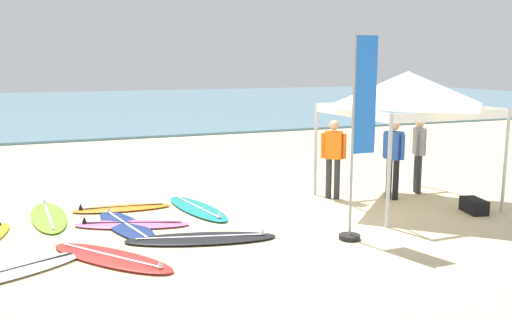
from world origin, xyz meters
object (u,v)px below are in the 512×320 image
object	(u,v)px
person_grey	(419,150)
surfboard_pink	(131,224)
surfboard_teal	(198,208)
person_blue	(393,154)
gear_bag_near_tent	(474,206)
canopy_tent	(408,89)
person_orange	(333,154)
surfboard_lime	(49,217)
banner_flag	(358,146)
surfboard_black	(202,238)
surfboard_orange	(121,208)
surfboard_red	(111,258)
surfboard_navy	(126,225)
surfboard_white	(8,272)

from	to	relation	value
person_grey	surfboard_pink	bearing A→B (deg)	-178.31
surfboard_teal	person_blue	xyz separation A→B (m)	(4.16, -0.71, 0.95)
gear_bag_near_tent	person_grey	bearing A→B (deg)	87.97
canopy_tent	person_orange	bearing A→B (deg)	142.53
surfboard_teal	surfboard_lime	distance (m)	2.84
surfboard_pink	banner_flag	world-z (taller)	banner_flag
surfboard_black	surfboard_teal	size ratio (longest dim) A/B	1.10
surfboard_orange	banner_flag	xyz separation A→B (m)	(3.35, -3.38, 1.54)
canopy_tent	surfboard_black	xyz separation A→B (m)	(-4.66, -0.82, -2.35)
surfboard_lime	person_orange	xyz separation A→B (m)	(5.79, -0.66, 0.95)
surfboard_red	surfboard_lime	xyz separation A→B (m)	(-0.78, 2.76, 0.00)
surfboard_navy	canopy_tent	bearing A→B (deg)	-4.33
banner_flag	gear_bag_near_tent	xyz separation A→B (m)	(3.05, 0.52, -1.43)
surfboard_black	surfboard_teal	distance (m)	1.96
canopy_tent	surfboard_teal	size ratio (longest dim) A/B	1.20
person_grey	surfboard_white	bearing A→B (deg)	-167.36
surfboard_red	surfboard_white	distance (m)	1.42
surfboard_red	surfboard_black	bearing A→B (deg)	13.80
surfboard_lime	surfboard_navy	size ratio (longest dim) A/B	1.01
surfboard_white	gear_bag_near_tent	bearing A→B (deg)	0.52
surfboard_black	person_orange	distance (m)	4.01
surfboard_orange	person_orange	distance (m)	4.58
person_orange	banner_flag	world-z (taller)	banner_flag
canopy_tent	surfboard_lime	size ratio (longest dim) A/B	1.21
surfboard_navy	gear_bag_near_tent	xyz separation A→B (m)	(6.52, -1.61, 0.10)
surfboard_white	banner_flag	world-z (taller)	banner_flag
surfboard_orange	surfboard_lime	bearing A→B (deg)	-175.21
surfboard_pink	person_grey	xyz separation A→B (m)	(6.48, 0.19, 0.95)
surfboard_orange	surfboard_lime	world-z (taller)	same
surfboard_lime	banner_flag	bearing A→B (deg)	-34.59
person_blue	banner_flag	distance (m)	3.10
surfboard_navy	banner_flag	bearing A→B (deg)	-31.63
surfboard_white	banner_flag	size ratio (longest dim) A/B	0.69
surfboard_teal	surfboard_black	bearing A→B (deg)	-104.52
surfboard_black	surfboard_white	xyz separation A→B (m)	(-2.94, -0.44, 0.00)
surfboard_lime	surfboard_red	bearing A→B (deg)	-74.17
surfboard_black	surfboard_white	bearing A→B (deg)	-171.54
surfboard_red	surfboard_pink	bearing A→B (deg)	70.37
surfboard_teal	person_grey	distance (m)	5.16
person_blue	gear_bag_near_tent	size ratio (longest dim) A/B	2.85
surfboard_pink	banner_flag	xyz separation A→B (m)	(3.36, -2.16, 1.54)
surfboard_lime	person_orange	bearing A→B (deg)	-6.50
person_blue	banner_flag	world-z (taller)	banner_flag
surfboard_pink	surfboard_orange	xyz separation A→B (m)	(0.01, 1.22, 0.00)
canopy_tent	surfboard_teal	world-z (taller)	canopy_tent
surfboard_teal	surfboard_navy	xyz separation A→B (m)	(-1.53, -0.65, 0.00)
surfboard_pink	surfboard_black	size ratio (longest dim) A/B	0.82
surfboard_pink	surfboard_orange	size ratio (longest dim) A/B	1.09
surfboard_pink	surfboard_teal	xyz separation A→B (m)	(1.43, 0.62, -0.00)
surfboard_orange	surfboard_lime	distance (m)	1.39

